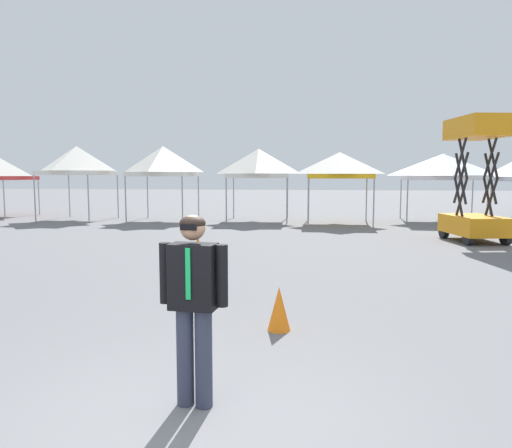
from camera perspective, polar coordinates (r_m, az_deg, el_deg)
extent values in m
plane|color=slate|center=(4.35, -8.65, -23.59)|extent=(140.00, 140.00, 0.00)
cylinder|color=#9E9EA3|center=(26.98, -27.80, 2.81)|extent=(0.06, 0.06, 2.12)
cylinder|color=#9E9EA3|center=(29.15, -24.43, 3.13)|extent=(0.06, 0.06, 2.12)
cylinder|color=#9E9EA3|center=(24.58, -24.84, 3.02)|extent=(0.06, 0.06, 2.38)
cylinder|color=#9E9EA3|center=(23.05, -19.33, 3.08)|extent=(0.06, 0.06, 2.38)
cylinder|color=#9E9EA3|center=(26.84, -21.34, 3.34)|extent=(0.06, 0.06, 2.38)
cylinder|color=#9E9EA3|center=(25.44, -16.13, 3.40)|extent=(0.06, 0.06, 2.38)
pyramid|color=white|center=(24.94, -20.56, 7.32)|extent=(3.08, 3.08, 1.19)
cube|color=white|center=(24.92, -20.50, 5.72)|extent=(3.05, 3.05, 0.20)
cylinder|color=#9E9EA3|center=(22.45, -15.26, 3.05)|extent=(0.06, 0.06, 2.31)
cylinder|color=#9E9EA3|center=(21.51, -8.77, 3.08)|extent=(0.06, 0.06, 2.31)
cylinder|color=#9E9EA3|center=(24.90, -12.78, 3.36)|extent=(0.06, 0.06, 2.31)
cylinder|color=#9E9EA3|center=(24.05, -6.86, 3.38)|extent=(0.06, 0.06, 2.31)
pyramid|color=white|center=(23.18, -11.00, 7.58)|extent=(2.83, 2.83, 1.21)
cube|color=white|center=(23.17, -10.97, 5.84)|extent=(2.81, 2.81, 0.20)
cylinder|color=#9E9EA3|center=(21.48, -3.57, 3.03)|extent=(0.06, 0.06, 2.24)
cylinder|color=#9E9EA3|center=(21.28, 3.71, 3.01)|extent=(0.06, 0.06, 2.24)
cylinder|color=#9E9EA3|center=(24.17, -2.69, 3.34)|extent=(0.06, 0.06, 2.24)
cylinder|color=#9E9EA3|center=(23.99, 3.77, 3.31)|extent=(0.06, 0.06, 2.24)
pyramid|color=white|center=(22.68, 0.31, 7.48)|extent=(3.03, 3.03, 1.16)
cube|color=white|center=(22.67, 0.31, 5.76)|extent=(3.00, 3.00, 0.20)
cylinder|color=#9E9EA3|center=(20.49, 6.24, 2.86)|extent=(0.06, 0.06, 2.22)
cylinder|color=#9E9EA3|center=(20.65, 13.85, 2.75)|extent=(0.06, 0.06, 2.22)
cylinder|color=#9E9EA3|center=(23.21, 6.29, 3.19)|extent=(0.06, 0.06, 2.22)
cylinder|color=#9E9EA3|center=(23.36, 13.02, 3.09)|extent=(0.06, 0.06, 2.22)
pyramid|color=white|center=(21.87, 9.92, 7.16)|extent=(2.93, 2.93, 0.96)
cube|color=yellow|center=(21.86, 9.89, 5.64)|extent=(2.90, 2.90, 0.20)
cylinder|color=#9E9EA3|center=(21.92, 17.56, 2.72)|extent=(0.06, 0.06, 2.15)
cylinder|color=#9E9EA3|center=(22.49, 26.16, 2.47)|extent=(0.06, 0.06, 2.15)
cylinder|color=#9E9EA3|center=(25.27, 16.85, 3.11)|extent=(0.06, 0.06, 2.15)
cylinder|color=#9E9EA3|center=(25.77, 24.35, 2.89)|extent=(0.06, 0.06, 2.15)
pyramid|color=white|center=(23.79, 21.37, 6.59)|extent=(3.80, 3.80, 0.98)
cube|color=white|center=(23.78, 21.32, 5.17)|extent=(3.76, 3.76, 0.20)
cylinder|color=#9E9EA3|center=(25.25, 25.85, 2.72)|extent=(0.06, 0.06, 2.10)
cylinder|color=black|center=(16.12, 23.95, -1.48)|extent=(0.27, 0.50, 0.48)
cylinder|color=black|center=(16.68, 27.60, -1.41)|extent=(0.27, 0.50, 0.48)
cylinder|color=black|center=(17.66, 21.45, -0.79)|extent=(0.27, 0.50, 0.48)
cylinder|color=black|center=(18.18, 24.87, -0.75)|extent=(0.27, 0.50, 0.48)
cube|color=orange|center=(17.12, 24.48, -0.10)|extent=(1.80, 2.52, 0.60)
cylinder|color=black|center=(16.85, 23.09, 2.27)|extent=(0.24, 0.88, 1.65)
cylinder|color=black|center=(16.85, 23.09, 2.27)|extent=(0.24, 0.88, 1.65)
cylinder|color=black|center=(17.30, 26.02, 2.23)|extent=(0.24, 0.88, 1.65)
cylinder|color=black|center=(17.30, 26.02, 2.23)|extent=(0.24, 0.88, 1.65)
cylinder|color=black|center=(16.83, 23.20, 5.02)|extent=(0.24, 0.88, 1.65)
cylinder|color=black|center=(16.83, 23.20, 5.02)|extent=(0.24, 0.88, 1.65)
cylinder|color=black|center=(17.27, 26.14, 4.91)|extent=(0.24, 0.88, 1.65)
cylinder|color=black|center=(17.27, 26.14, 4.91)|extent=(0.24, 0.88, 1.65)
cylinder|color=black|center=(16.84, 23.31, 7.77)|extent=(0.24, 0.88, 1.65)
cylinder|color=black|center=(16.84, 23.31, 7.77)|extent=(0.24, 0.88, 1.65)
cylinder|color=black|center=(17.29, 26.26, 7.58)|extent=(0.24, 0.88, 1.65)
cylinder|color=black|center=(17.29, 26.26, 7.58)|extent=(0.24, 0.88, 1.65)
cube|color=orange|center=(17.09, 24.88, 9.43)|extent=(1.71, 2.39, 0.12)
cube|color=orange|center=(16.19, 26.69, 10.78)|extent=(1.32, 0.30, 0.55)
cube|color=orange|center=(18.06, 23.35, 10.33)|extent=(1.32, 0.30, 0.55)
cube|color=orange|center=(16.83, 22.95, 10.72)|extent=(0.46, 2.16, 0.55)
cube|color=orange|center=(17.42, 26.84, 10.37)|extent=(0.46, 2.16, 0.55)
cylinder|color=#33384C|center=(4.64, -8.42, -15.35)|extent=(0.16, 0.16, 0.92)
cylinder|color=#33384C|center=(4.59, -6.25, -15.60)|extent=(0.16, 0.16, 0.92)
cube|color=black|center=(4.40, -7.47, -6.20)|extent=(0.44, 0.28, 0.60)
cylinder|color=black|center=(4.49, -10.72, -5.74)|extent=(0.11, 0.11, 0.56)
cylinder|color=black|center=(4.31, -4.09, -6.15)|extent=(0.11, 0.11, 0.56)
sphere|color=tan|center=(4.33, -7.55, -0.43)|extent=(0.23, 0.23, 0.23)
ellipsoid|color=black|center=(4.32, -7.55, 0.10)|extent=(0.23, 0.23, 0.14)
cube|color=black|center=(4.23, -8.05, -0.38)|extent=(0.15, 0.04, 0.06)
cube|color=#19BF59|center=(4.27, -8.10, -5.90)|extent=(0.04, 0.02, 0.46)
cone|color=orange|center=(12.47, -6.92, -2.74)|extent=(0.32, 0.32, 0.59)
cone|color=orange|center=(6.71, 2.76, -10.03)|extent=(0.32, 0.32, 0.61)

